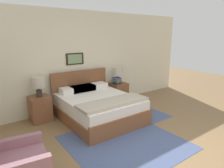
# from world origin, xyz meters

# --- Properties ---
(ground_plane) EXTENTS (16.00, 16.00, 0.00)m
(ground_plane) POSITION_xyz_m (0.00, 0.00, 0.00)
(ground_plane) COLOR olive
(wall_back) EXTENTS (7.71, 0.09, 2.60)m
(wall_back) POSITION_xyz_m (-0.00, 3.17, 1.30)
(wall_back) COLOR beige
(wall_back) RESTS_ON ground_plane
(area_rug_main) EXTENTS (2.01, 1.98, 0.01)m
(area_rug_main) POSITION_xyz_m (-0.17, 0.93, 0.00)
(area_rug_main) COLOR #47567F
(area_rug_main) RESTS_ON ground_plane
(area_rug_bedside) EXTENTS (0.97, 1.20, 0.01)m
(area_rug_bedside) POSITION_xyz_m (1.11, 1.77, 0.00)
(area_rug_bedside) COLOR #47567F
(area_rug_bedside) RESTS_ON ground_plane
(bed) EXTENTS (1.60, 1.90, 1.06)m
(bed) POSITION_xyz_m (0.01, 2.16, 0.32)
(bed) COLOR brown
(bed) RESTS_ON ground_plane
(nightstand_near_window) EXTENTS (0.44, 0.48, 0.59)m
(nightstand_near_window) POSITION_xyz_m (-1.14, 2.86, 0.30)
(nightstand_near_window) COLOR brown
(nightstand_near_window) RESTS_ON ground_plane
(nightstand_by_door) EXTENTS (0.44, 0.48, 0.59)m
(nightstand_by_door) POSITION_xyz_m (1.17, 2.86, 0.30)
(nightstand_by_door) COLOR brown
(nightstand_by_door) RESTS_ON ground_plane
(table_lamp_near_window) EXTENTS (0.28, 0.28, 0.46)m
(table_lamp_near_window) POSITION_xyz_m (-1.13, 2.86, 0.90)
(table_lamp_near_window) COLOR #2D2823
(table_lamp_near_window) RESTS_ON nightstand_near_window
(table_lamp_by_door) EXTENTS (0.28, 0.28, 0.46)m
(table_lamp_by_door) POSITION_xyz_m (1.16, 2.86, 0.90)
(table_lamp_by_door) COLOR #2D2823
(table_lamp_by_door) RESTS_ON nightstand_by_door
(book_thick_bottom) EXTENTS (0.23, 0.23, 0.04)m
(book_thick_bottom) POSITION_xyz_m (1.07, 2.81, 0.61)
(book_thick_bottom) COLOR #232328
(book_thick_bottom) RESTS_ON nightstand_by_door
(book_hardcover_middle) EXTENTS (0.16, 0.23, 0.04)m
(book_hardcover_middle) POSITION_xyz_m (1.07, 2.81, 0.65)
(book_hardcover_middle) COLOR #335693
(book_hardcover_middle) RESTS_ON book_thick_bottom
(book_novel_upper) EXTENTS (0.19, 0.26, 0.04)m
(book_novel_upper) POSITION_xyz_m (1.07, 2.81, 0.69)
(book_novel_upper) COLOR #4C7551
(book_novel_upper) RESTS_ON book_hardcover_middle
(book_slim_near_top) EXTENTS (0.20, 0.25, 0.04)m
(book_slim_near_top) POSITION_xyz_m (1.07, 2.81, 0.73)
(book_slim_near_top) COLOR #B7332D
(book_slim_near_top) RESTS_ON book_novel_upper
(book_paperback_top) EXTENTS (0.22, 0.24, 0.03)m
(book_paperback_top) POSITION_xyz_m (1.07, 2.81, 0.76)
(book_paperback_top) COLOR #335693
(book_paperback_top) RESTS_ON book_slim_near_top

